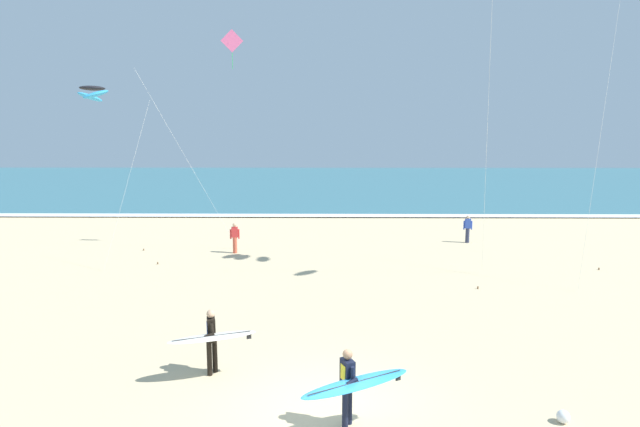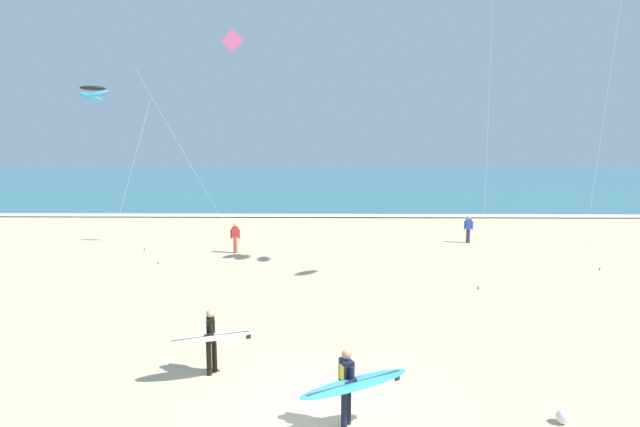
% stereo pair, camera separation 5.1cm
% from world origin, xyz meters
% --- Properties ---
extents(ground_plane, '(160.00, 160.00, 0.00)m').
position_xyz_m(ground_plane, '(0.00, 0.00, 0.00)').
color(ground_plane, '#D1BA8E').
extents(ocean_water, '(160.00, 60.00, 0.08)m').
position_xyz_m(ocean_water, '(0.00, 57.38, 0.04)').
color(ocean_water, '#336B7A').
rests_on(ocean_water, ground).
extents(shoreline_foam, '(160.00, 1.51, 0.01)m').
position_xyz_m(shoreline_foam, '(0.00, 27.68, 0.09)').
color(shoreline_foam, white).
rests_on(shoreline_foam, ocean_water).
extents(surfer_lead, '(2.40, 1.50, 1.71)m').
position_xyz_m(surfer_lead, '(0.56, -0.79, 1.05)').
color(surfer_lead, black).
rests_on(surfer_lead, ground).
extents(surfer_trailing, '(2.22, 1.15, 1.71)m').
position_xyz_m(surfer_trailing, '(-2.82, 1.59, 1.04)').
color(surfer_trailing, black).
rests_on(surfer_trailing, ground).
extents(kite_diamond_rose_far, '(5.51, 0.65, 11.44)m').
position_xyz_m(kite_diamond_rose_far, '(-4.98, 16.43, 10.37)').
color(kite_diamond_rose_far, pink).
rests_on(kite_diamond_rose_far, ground).
extents(kite_arc_charcoal_low, '(3.13, 2.59, 8.18)m').
position_xyz_m(kite_arc_charcoal_low, '(-9.98, 11.72, 7.85)').
color(kite_arc_charcoal_low, '#2D99DB').
rests_on(kite_arc_charcoal_low, ground).
extents(bystander_blue_top, '(0.50, 0.22, 1.59)m').
position_xyz_m(bystander_blue_top, '(8.16, 18.17, 0.81)').
color(bystander_blue_top, '#2D334C').
rests_on(bystander_blue_top, ground).
extents(bystander_red_top, '(0.50, 0.22, 1.59)m').
position_xyz_m(bystander_red_top, '(-4.70, 15.40, 0.81)').
color(bystander_red_top, '#D8593F').
rests_on(bystander_red_top, ground).
extents(beach_ball, '(0.28, 0.28, 0.28)m').
position_xyz_m(beach_ball, '(5.08, -0.45, 0.14)').
color(beach_ball, white).
rests_on(beach_ball, ground).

